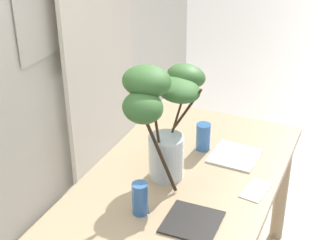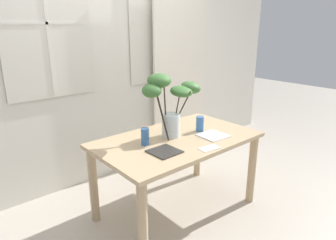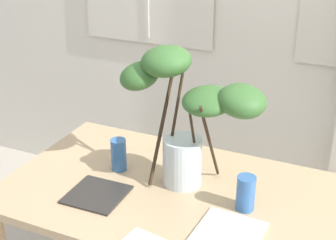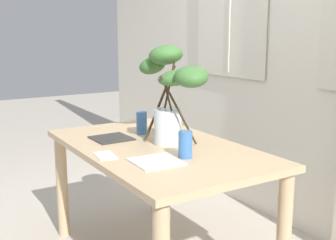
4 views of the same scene
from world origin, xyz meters
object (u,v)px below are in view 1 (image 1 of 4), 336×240
Objects in this scene: drinking_glass_blue_left at (140,198)px; plate_square_left at (192,222)px; vase_with_branches at (165,111)px; dining_table at (181,198)px; plate_square_right at (235,156)px; drinking_glass_blue_right at (204,137)px.

plate_square_left is at bearing -84.00° from drinking_glass_blue_left.
vase_with_branches is 2.83× the size of plate_square_left.
dining_table is 9.89× the size of drinking_glass_blue_left.
dining_table is at bearing 148.55° from plate_square_right.
drinking_glass_blue_right reaches higher than dining_table.
drinking_glass_blue_left reaches higher than plate_square_right.
drinking_glass_blue_right is (0.29, -0.00, 0.18)m from dining_table.
drinking_glass_blue_right is at bearing 15.38° from plate_square_left.
drinking_glass_blue_right is 0.62× the size of plate_square_right.
plate_square_left is at bearing 178.82° from plate_square_right.
vase_with_branches is 0.49m from plate_square_left.
plate_square_right reaches higher than dining_table.
plate_square_left is (-0.28, -0.24, -0.32)m from vase_with_branches.
plate_square_right is (-0.01, -0.17, -0.07)m from drinking_glass_blue_right.
plate_square_right is at bearing -21.79° from drinking_glass_blue_left.
vase_with_branches reaches higher than drinking_glass_blue_right.
plate_square_left is at bearing -150.30° from dining_table.
dining_table is 0.34m from drinking_glass_blue_right.
drinking_glass_blue_right is (0.28, -0.09, -0.26)m from vase_with_branches.
vase_with_branches is 2.75× the size of plate_square_right.
plate_square_left is (-0.28, -0.16, 0.12)m from dining_table.
drinking_glass_blue_left is at bearing 173.65° from drinking_glass_blue_right.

